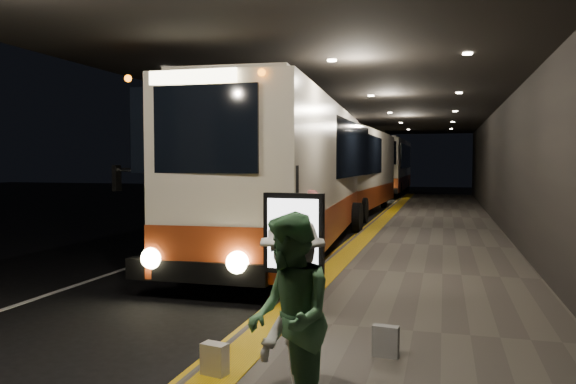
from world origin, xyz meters
The scene contains 18 objects.
ground centered at (0.00, 0.00, 0.00)m, with size 90.00×90.00×0.00m, color black.
lane_line_white centered at (-1.80, 5.00, 0.01)m, with size 0.12×50.00×0.01m, color silver.
kerb_stripe_yellow centered at (2.35, 5.00, 0.01)m, with size 0.18×50.00×0.01m, color gold.
sidewalk centered at (4.75, 5.00, 0.07)m, with size 4.50×50.00×0.15m, color #514C44.
tactile_strip centered at (2.85, 5.00, 0.16)m, with size 0.50×50.00×0.01m, color gold.
terminal_wall centered at (7.00, 5.00, 3.00)m, with size 0.10×50.00×6.00m, color black.
support_columns centered at (-1.50, 4.00, 2.20)m, with size 0.80×24.80×4.40m.
canopy centered at (2.50, 5.00, 4.60)m, with size 9.00×50.00×0.40m, color black.
coach_main centered at (1.11, 4.00, 1.89)m, with size 3.43×12.77×3.94m.
coach_second centered at (0.93, 15.10, 1.84)m, with size 2.95×12.26×3.83m.
coach_third centered at (1.03, 31.64, 1.92)m, with size 2.69×12.71×3.99m.
passenger_boarding centered at (2.80, -0.71, 1.03)m, with size 0.64×0.42×1.76m, color #AB5053.
passenger_waiting_green centered at (3.85, -6.18, 1.07)m, with size 0.89×0.55×1.84m, color #488152.
passenger_waiting_white centered at (3.76, -5.72, 1.02)m, with size 1.13×0.52×1.74m, color silver.
bag_polka centered at (4.49, -4.28, 0.33)m, with size 0.30×0.13×0.37m, color black.
bag_plain centered at (2.80, -5.35, 0.32)m, with size 0.28×0.16×0.34m, color beige.
info_sign centered at (3.12, -3.31, 1.39)m, with size 0.87×0.18×1.84m.
stanchion_post centered at (2.80, -2.53, 0.71)m, with size 0.05×0.05×1.12m, color black.
Camera 1 is at (5.12, -10.77, 2.42)m, focal length 35.00 mm.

